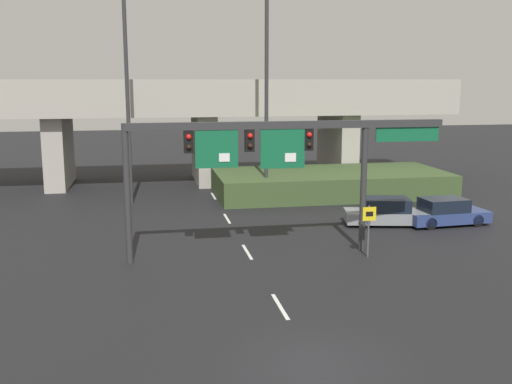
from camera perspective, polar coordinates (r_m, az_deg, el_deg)
ground_plane at (r=17.30m, az=5.40°, el=-15.65°), size 160.00×160.00×0.00m
lane_markings at (r=30.34m, az=-1.91°, el=-3.96°), size 0.14×35.98×0.01m
signal_gantry at (r=25.73m, az=1.69°, el=4.14°), size 14.04×0.44×5.91m
speed_limit_sign at (r=26.41m, az=10.69°, el=-3.00°), size 0.60×0.11×2.30m
highway_light_pole_near at (r=37.71m, az=-12.19°, el=10.08°), size 0.70×0.36×14.12m
highway_light_pole_far at (r=37.44m, az=1.02°, el=13.08°), size 0.70×0.36×17.72m
overpass_bridge at (r=45.38m, az=-5.03°, el=7.57°), size 37.23×8.09×7.68m
grass_embankment at (r=40.79m, az=7.09°, el=0.87°), size 15.43×7.04×1.57m
parked_sedan_near_right at (r=32.77m, az=12.45°, el=-1.91°), size 4.95×2.75×1.45m
parked_sedan_mid_right at (r=33.57m, az=17.58°, el=-1.87°), size 4.56×2.10×1.44m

